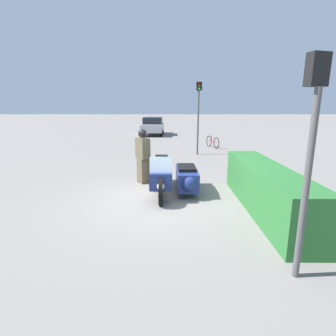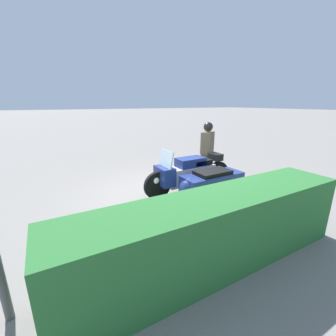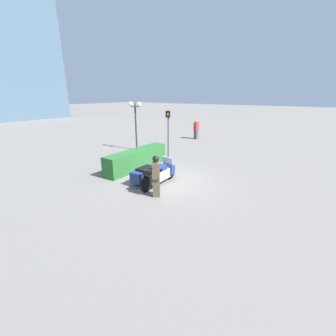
% 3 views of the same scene
% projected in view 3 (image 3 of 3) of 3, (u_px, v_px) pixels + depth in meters
% --- Properties ---
extents(ground_plane, '(160.00, 160.00, 0.00)m').
position_uv_depth(ground_plane, '(166.00, 180.00, 10.89)').
color(ground_plane, slate).
extents(police_motorcycle, '(2.57, 1.29, 1.17)m').
position_uv_depth(police_motorcycle, '(153.00, 173.00, 10.41)').
color(police_motorcycle, black).
rests_on(police_motorcycle, ground).
extents(officer_rider, '(0.54, 0.50, 1.71)m').
position_uv_depth(officer_rider, '(156.00, 175.00, 8.93)').
color(officer_rider, brown).
rests_on(officer_rider, ground).
extents(hedge_bush_curbside, '(4.30, 0.83, 1.06)m').
position_uv_depth(hedge_bush_curbside, '(137.00, 159.00, 12.48)').
color(hedge_bush_curbside, '#28662D').
rests_on(hedge_bush_curbside, ground).
extents(twin_lamp_post, '(0.32, 1.12, 3.45)m').
position_uv_depth(twin_lamp_post, '(135.00, 114.00, 16.01)').
color(twin_lamp_post, '#2D3833').
rests_on(twin_lamp_post, ground).
extents(traffic_light_near, '(0.22, 0.29, 3.02)m').
position_uv_depth(traffic_light_near, '(168.00, 128.00, 13.70)').
color(traffic_light_near, '#4C4C4C').
rests_on(traffic_light_near, ground).
extents(pedestrian_bystander, '(0.52, 0.35, 1.74)m').
position_uv_depth(pedestrian_bystander, '(196.00, 129.00, 20.61)').
color(pedestrian_bystander, brown).
rests_on(pedestrian_bystander, ground).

